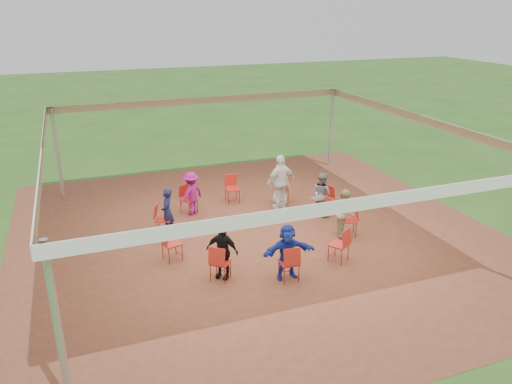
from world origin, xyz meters
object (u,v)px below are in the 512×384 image
object	(u,v)px
person_seated_3	(167,212)
person_seated_5	(287,252)
chair_2	(232,189)
chair_3	(189,200)
person_seated_1	(281,184)
person_seated_6	(345,213)
chair_6	(220,262)
cable_coil	(245,218)
chair_8	(339,245)
person_seated_0	(322,194)
person_seated_2	(191,193)
chair_9	(349,220)
chair_7	(289,263)
chair_1	(281,189)
chair_4	(164,219)
laptop	(318,197)
chair_0	(325,200)
chair_5	(172,244)
person_seated_4	(222,251)
standing_person	(281,182)

from	to	relation	value
person_seated_3	person_seated_5	size ratio (longest dim) A/B	1.00
chair_2	chair_3	xyz separation A→B (m)	(-1.53, -0.40, 0.00)
person_seated_1	person_seated_6	bearing A→B (deg)	144.00
chair_6	cable_coil	bearing A→B (deg)	100.77
chair_8	chair_2	bearing A→B (deg)	72.00
person_seated_0	person_seated_2	world-z (taller)	same
chair_9	chair_7	bearing A→B (deg)	144.00
chair_1	chair_9	distance (m)	3.01
chair_7	chair_6	bearing A→B (deg)	162.00
person_seated_0	cable_coil	bearing A→B (deg)	61.46
person_seated_6	chair_7	bearing A→B (deg)	145.89
chair_4	person_seated_3	bearing A→B (deg)	90.00
person_seated_1	chair_6	bearing A→B (deg)	90.00
chair_2	laptop	distance (m)	2.86
chair_2	person_seated_0	bearing A→B (deg)	142.11
chair_0	chair_8	world-z (taller)	same
chair_5	person_seated_2	size ratio (longest dim) A/B	0.67
chair_7	person_seated_4	size ratio (longest dim) A/B	0.67
chair_3	person_seated_5	bearing A→B (deg)	72.45
chair_3	chair_8	distance (m)	5.12
chair_0	chair_1	distance (m)	1.58
chair_7	person_seated_5	size ratio (longest dim) A/B	0.67
person_seated_4	standing_person	size ratio (longest dim) A/B	0.77
person_seated_2	person_seated_5	distance (m)	4.64
chair_9	person_seated_4	size ratio (longest dim) A/B	0.67
standing_person	person_seated_4	bearing A→B (deg)	39.84
chair_9	cable_coil	distance (m)	3.14
chair_3	chair_9	xyz separation A→B (m)	(3.77, -3.08, 0.00)
chair_3	person_seated_5	size ratio (longest dim) A/B	0.67
chair_1	chair_8	xyz separation A→B (m)	(-0.24, -4.14, 0.00)
chair_2	laptop	world-z (taller)	chair_2
person_seated_5	chair_2	bearing A→B (deg)	90.00
chair_4	person_seated_5	distance (m)	4.05
chair_2	person_seated_5	bearing A→B (deg)	90.00
person_seated_2	laptop	size ratio (longest dim) A/B	3.92
chair_8	chair_1	bearing A→B (deg)	54.00
chair_7	cable_coil	distance (m)	3.77
chair_4	chair_9	bearing A→B (deg)	90.00
chair_3	person_seated_2	world-z (taller)	person_seated_2
chair_2	chair_8	distance (m)	4.87
person_seated_4	cable_coil	world-z (taller)	person_seated_4
chair_0	chair_7	size ratio (longest dim) A/B	1.00
chair_6	person_seated_1	world-z (taller)	person_seated_1
person_seated_0	person_seated_2	distance (m)	3.95
chair_0	cable_coil	size ratio (longest dim) A/B	2.48
chair_5	standing_person	distance (m)	4.46
person_seated_2	cable_coil	bearing A→B (deg)	115.52
chair_4	cable_coil	world-z (taller)	chair_4
chair_9	person_seated_3	xyz separation A→B (m)	(-4.66, 1.82, 0.23)
chair_6	person_seated_0	world-z (taller)	person_seated_0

